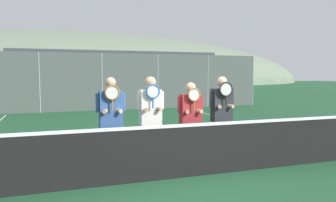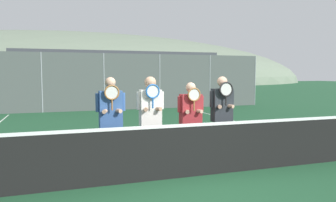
% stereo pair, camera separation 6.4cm
% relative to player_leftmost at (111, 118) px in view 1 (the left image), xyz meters
% --- Properties ---
extents(ground_plane, '(120.00, 120.00, 0.00)m').
position_rel_player_leftmost_xyz_m(ground_plane, '(1.27, -0.65, -1.08)').
color(ground_plane, '#1E4C2D').
extents(hill_distant, '(97.93, 54.40, 19.04)m').
position_rel_player_leftmost_xyz_m(hill_distant, '(1.27, 60.68, -1.08)').
color(hill_distant, slate).
rests_on(hill_distant, ground_plane).
extents(clubhouse_building, '(13.87, 5.50, 3.41)m').
position_rel_player_leftmost_xyz_m(clubhouse_building, '(3.08, 18.21, 0.65)').
color(clubhouse_building, beige).
rests_on(clubhouse_building, ground_plane).
extents(fence_back, '(18.03, 0.06, 2.94)m').
position_rel_player_leftmost_xyz_m(fence_back, '(1.27, 10.87, 0.39)').
color(fence_back, gray).
rests_on(fence_back, ground_plane).
extents(tennis_net, '(11.93, 0.09, 1.10)m').
position_rel_player_leftmost_xyz_m(tennis_net, '(1.27, -0.65, -0.56)').
color(tennis_net, gray).
rests_on(tennis_net, ground_plane).
extents(court_line_right_sideline, '(0.05, 16.00, 0.01)m').
position_rel_player_leftmost_xyz_m(court_line_right_sideline, '(5.71, 2.35, -1.07)').
color(court_line_right_sideline, white).
rests_on(court_line_right_sideline, ground_plane).
extents(player_leftmost, '(0.56, 0.34, 1.85)m').
position_rel_player_leftmost_xyz_m(player_leftmost, '(0.00, 0.00, 0.00)').
color(player_leftmost, white).
rests_on(player_leftmost, ground_plane).
extents(player_center_left, '(0.55, 0.34, 1.85)m').
position_rel_player_leftmost_xyz_m(player_center_left, '(0.79, 0.05, 0.03)').
color(player_center_left, '#56565B').
rests_on(player_center_left, ground_plane).
extents(player_center_right, '(0.57, 0.34, 1.73)m').
position_rel_player_leftmost_xyz_m(player_center_right, '(1.65, 0.05, -0.06)').
color(player_center_right, '#232838').
rests_on(player_center_right, ground_plane).
extents(player_rightmost, '(0.57, 0.34, 1.85)m').
position_rel_player_leftmost_xyz_m(player_rightmost, '(2.38, 0.07, 0.02)').
color(player_rightmost, '#56565B').
rests_on(player_rightmost, ground_plane).
extents(car_far_left, '(4.34, 1.91, 1.84)m').
position_rel_player_leftmost_xyz_m(car_far_left, '(-3.49, 14.07, -0.14)').
color(car_far_left, slate).
rests_on(car_far_left, ground_plane).
extents(car_left_of_center, '(4.80, 2.01, 1.80)m').
position_rel_player_leftmost_xyz_m(car_left_of_center, '(1.67, 14.25, -0.16)').
color(car_left_of_center, navy).
rests_on(car_left_of_center, ground_plane).
extents(car_center, '(4.67, 1.91, 1.65)m').
position_rel_player_leftmost_xyz_m(car_center, '(7.00, 14.42, -0.22)').
color(car_center, silver).
rests_on(car_center, ground_plane).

